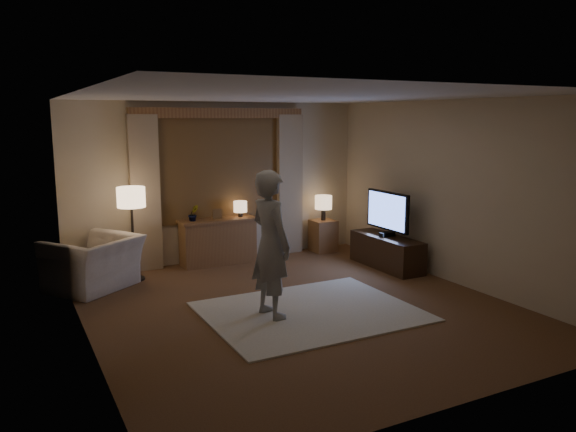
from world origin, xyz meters
TOP-DOWN VIEW (x-y plane):
  - room at (0.00, 0.50)m, footprint 5.04×5.54m
  - rug at (0.03, -0.23)m, footprint 2.50×2.00m
  - sideboard at (-0.14, 2.50)m, footprint 1.20×0.40m
  - picture_frame at (-0.14, 2.50)m, footprint 0.16×0.02m
  - plant at (-0.54, 2.50)m, footprint 0.17×0.13m
  - table_lamp_sideboard at (0.26, 2.50)m, footprint 0.22×0.22m
  - floor_lamp at (-1.56, 2.17)m, footprint 0.40×0.40m
  - armchair at (-2.15, 1.98)m, footprint 1.48×1.45m
  - side_table at (1.82, 2.45)m, footprint 0.40×0.40m
  - table_lamp_side at (1.82, 2.45)m, footprint 0.30×0.30m
  - tv_stand at (2.15, 1.05)m, footprint 0.45×1.40m
  - tv at (2.15, 1.05)m, footprint 0.24×0.99m
  - person at (-0.46, -0.15)m, footprint 0.51×0.69m

SIDE VIEW (x-z plane):
  - rug at x=0.03m, z-range 0.00..0.02m
  - tv_stand at x=2.15m, z-range 0.00..0.50m
  - side_table at x=1.82m, z-range 0.00..0.56m
  - sideboard at x=-0.14m, z-range 0.00..0.70m
  - armchair at x=-2.15m, z-range 0.00..0.73m
  - picture_frame at x=-0.14m, z-range 0.70..0.90m
  - plant at x=-0.54m, z-range 0.70..1.00m
  - table_lamp_side at x=1.82m, z-range 0.65..1.09m
  - person at x=-0.46m, z-range 0.02..1.76m
  - tv at x=2.15m, z-range 0.54..1.25m
  - table_lamp_sideboard at x=0.26m, z-range 0.75..1.05m
  - floor_lamp at x=-1.56m, z-range 0.47..1.84m
  - room at x=0.00m, z-range 0.01..2.65m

